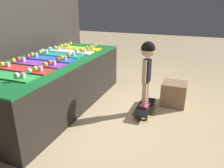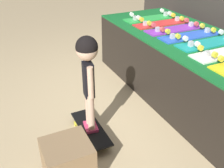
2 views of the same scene
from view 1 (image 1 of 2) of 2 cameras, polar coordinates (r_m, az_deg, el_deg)
The scene contains 13 objects.
ground_plane at distance 3.07m, azimuth -5.12°, elevation -7.37°, with size 16.00×16.00×0.00m, color tan.
back_wall at distance 3.56m, azimuth -26.75°, elevation 14.85°, with size 4.15×0.10×2.41m.
display_rack at distance 3.23m, azimuth -15.17°, elevation 0.23°, with size 2.45×1.03×0.70m.
skateboard_green_on_rack at distance 2.57m, azimuth -25.99°, elevation 2.20°, with size 0.20×0.72×0.09m.
skateboard_red_on_rack at distance 2.74m, azimuth -22.02°, elevation 3.84°, with size 0.20×0.72×0.09m.
skateboard_purple_on_rack at distance 2.93m, azimuth -18.68°, elevation 5.27°, with size 0.20×0.72×0.09m.
skateboard_blue_on_rack at distance 3.13m, azimuth -15.83°, elevation 6.53°, with size 0.20×0.72×0.09m.
skateboard_teal_on_rack at distance 3.35m, azimuth -13.53°, elevation 7.63°, with size 0.20×0.72×0.09m.
skateboard_white_on_rack at distance 3.54m, azimuth -10.65°, elevation 8.53°, with size 0.20×0.72×0.09m.
skateboard_yellow_on_rack at distance 3.75m, azimuth -8.37°, elevation 9.34°, with size 0.20×0.72×0.09m.
skateboard_on_floor at distance 3.07m, azimuth 8.54°, elevation -6.01°, with size 0.60×0.20×0.09m.
child at distance 2.84m, azimuth 9.22°, elevation 5.63°, with size 0.21×0.18×0.89m.
storage_box at distance 3.34m, azimuth 15.84°, elevation -2.42°, with size 0.33×0.35×0.34m.
Camera 1 is at (-2.41, -1.24, 1.44)m, focal length 35.00 mm.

